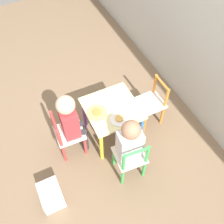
% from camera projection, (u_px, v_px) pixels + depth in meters
% --- Properties ---
extents(ground_plane, '(6.00, 6.00, 0.00)m').
position_uv_depth(ground_plane, '(112.00, 134.00, 2.77)').
color(ground_plane, '#7F664C').
extents(kids_table, '(0.49, 0.49, 0.45)m').
position_uv_depth(kids_table, '(112.00, 113.00, 2.48)').
color(kids_table, beige).
rests_on(kids_table, ground_plane).
extents(chair_red, '(0.27, 0.27, 0.53)m').
position_uv_depth(chair_red, '(67.00, 134.00, 2.45)').
color(chair_red, silver).
rests_on(chair_red, ground_plane).
extents(chair_green, '(0.28, 0.28, 0.53)m').
position_uv_depth(chair_green, '(130.00, 158.00, 2.31)').
color(chair_green, silver).
rests_on(chair_green, ground_plane).
extents(chair_orange, '(0.26, 0.26, 0.53)m').
position_uv_depth(chair_orange, '(152.00, 103.00, 2.68)').
color(chair_orange, silver).
rests_on(chair_orange, ground_plane).
extents(child_front, '(0.21, 0.22, 0.77)m').
position_uv_depth(child_front, '(71.00, 120.00, 2.31)').
color(child_front, '#38383D').
rests_on(child_front, ground_plane).
extents(child_right, '(0.22, 0.21, 0.74)m').
position_uv_depth(child_right, '(129.00, 142.00, 2.20)').
color(child_right, '#38383D').
rests_on(child_right, ground_plane).
extents(plate_front, '(0.18, 0.18, 0.03)m').
position_uv_depth(plate_front, '(97.00, 113.00, 2.37)').
color(plate_front, '#EADB66').
rests_on(plate_front, kids_table).
extents(plate_right, '(0.17, 0.17, 0.03)m').
position_uv_depth(plate_right, '(119.00, 119.00, 2.33)').
color(plate_right, white).
rests_on(plate_right, kids_table).
extents(storage_bin, '(0.25, 0.18, 0.16)m').
position_uv_depth(storage_bin, '(51.00, 195.00, 2.29)').
color(storage_bin, silver).
rests_on(storage_bin, ground_plane).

